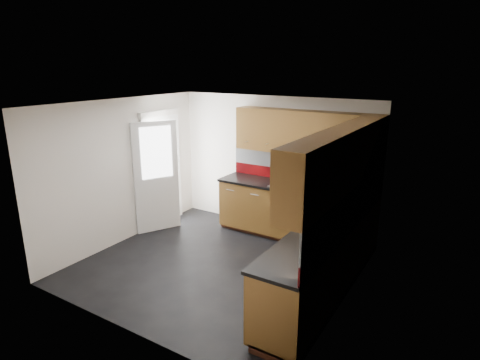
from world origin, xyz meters
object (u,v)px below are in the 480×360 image
Objects in this scene: utensil_pot at (283,176)px; toaster at (333,186)px; gas_hob at (289,185)px; food_processor at (345,204)px.

utensil_pot is 1.94× the size of toaster.
toaster reaches higher than gas_hob.
utensil_pot reaches higher than food_processor.
gas_hob is at bearing 146.56° from food_processor.
toaster is 0.75× the size of food_processor.
utensil_pot is 1.45× the size of food_processor.
gas_hob is at bearing -169.08° from toaster.
utensil_pot reaches higher than gas_hob.
food_processor is at bearing -33.44° from gas_hob.
toaster is (0.72, 0.14, 0.07)m from gas_hob.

